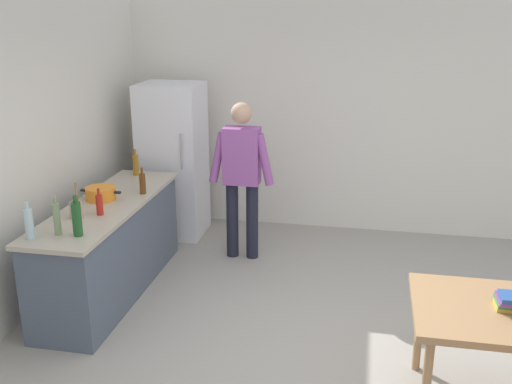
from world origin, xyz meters
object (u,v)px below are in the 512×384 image
at_px(bottle_oil_amber, 136,164).
at_px(bottle_water_clear, 29,224).
at_px(person, 242,171).
at_px(bottle_sauce_red, 99,204).
at_px(utensil_jar, 76,209).
at_px(bottle_beer_brown, 143,183).
at_px(refrigerator, 173,160).
at_px(bottle_vinegar_tall, 57,219).
at_px(cooking_pot, 101,193).
at_px(bottle_wine_green, 77,218).

relative_size(bottle_oil_amber, bottle_water_clear, 0.93).
height_order(person, bottle_sauce_red, person).
height_order(bottle_sauce_red, bottle_oil_amber, bottle_oil_amber).
height_order(utensil_jar, bottle_beer_brown, utensil_jar).
relative_size(refrigerator, bottle_beer_brown, 6.92).
height_order(bottle_vinegar_tall, bottle_water_clear, bottle_vinegar_tall).
distance_m(cooking_pot, utensil_jar, 0.50).
distance_m(refrigerator, bottle_vinegar_tall, 2.41).
xyz_separation_m(refrigerator, cooking_pot, (-0.20, -1.51, 0.06)).
distance_m(bottle_sauce_red, bottle_oil_amber, 1.26).
bearing_deg(cooking_pot, bottle_vinegar_tall, -86.57).
distance_m(bottle_oil_amber, bottle_water_clear, 1.86).
height_order(bottle_wine_green, bottle_beer_brown, bottle_wine_green).
height_order(bottle_wine_green, bottle_sauce_red, bottle_wine_green).
distance_m(refrigerator, bottle_beer_brown, 1.27).
xyz_separation_m(bottle_oil_amber, bottle_water_clear, (-0.12, -1.86, 0.01)).
relative_size(person, bottle_oil_amber, 6.07).
height_order(bottle_vinegar_tall, bottle_oil_amber, bottle_vinegar_tall).
xyz_separation_m(cooking_pot, utensil_jar, (0.01, -0.50, 0.02)).
relative_size(cooking_pot, utensil_jar, 1.25).
height_order(refrigerator, bottle_oil_amber, refrigerator).
bearing_deg(cooking_pot, utensil_jar, -88.63).
bearing_deg(utensil_jar, bottle_oil_amber, 90.30).
bearing_deg(person, bottle_oil_amber, -174.67).
bearing_deg(bottle_water_clear, cooking_pot, 83.41).
distance_m(refrigerator, bottle_sauce_red, 1.91).
bearing_deg(person, bottle_vinegar_tall, -120.54).
distance_m(bottle_sauce_red, bottle_beer_brown, 0.66).
xyz_separation_m(bottle_sauce_red, bottle_beer_brown, (0.14, 0.64, 0.01)).
bearing_deg(refrigerator, bottle_water_clear, -97.05).
relative_size(bottle_wine_green, bottle_water_clear, 1.13).
relative_size(bottle_sauce_red, bottle_oil_amber, 0.86).
relative_size(person, bottle_vinegar_tall, 5.31).
bearing_deg(bottle_vinegar_tall, cooking_pot, 93.43).
bearing_deg(bottle_wine_green, utensil_jar, 118.87).
bearing_deg(bottle_oil_amber, person, 5.33).
xyz_separation_m(bottle_vinegar_tall, bottle_beer_brown, (0.27, 1.14, -0.03)).
relative_size(bottle_wine_green, bottle_sauce_red, 1.42).
xyz_separation_m(refrigerator, bottle_wine_green, (0.02, -2.39, 0.15)).
height_order(refrigerator, person, refrigerator).
distance_m(refrigerator, cooking_pot, 1.52).
height_order(utensil_jar, bottle_oil_amber, utensil_jar).
distance_m(bottle_sauce_red, bottle_water_clear, 0.68).
bearing_deg(utensil_jar, person, 52.15).
height_order(bottle_sauce_red, bottle_water_clear, bottle_water_clear).
xyz_separation_m(person, bottle_oil_amber, (-1.14, -0.11, 0.04)).
distance_m(bottle_vinegar_tall, bottle_wine_green, 0.17).
bearing_deg(bottle_water_clear, person, 57.32).
bearing_deg(bottle_beer_brown, bottle_sauce_red, -102.66).
xyz_separation_m(bottle_wine_green, bottle_water_clear, (-0.34, -0.13, -0.02)).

